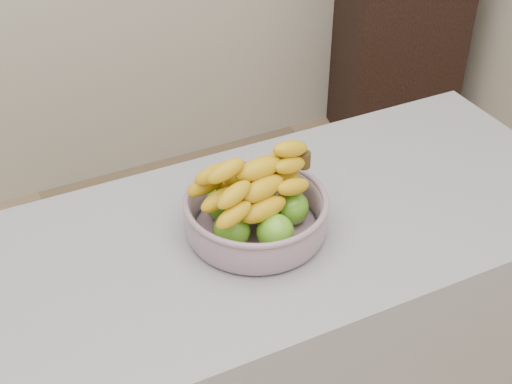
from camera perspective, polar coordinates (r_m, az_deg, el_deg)
cabinet at (r=3.36m, az=11.19°, el=11.65°), size 0.58×0.50×0.91m
fruit_bowl at (r=1.42m, az=-0.01°, el=-1.46°), size 0.29×0.29×0.17m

